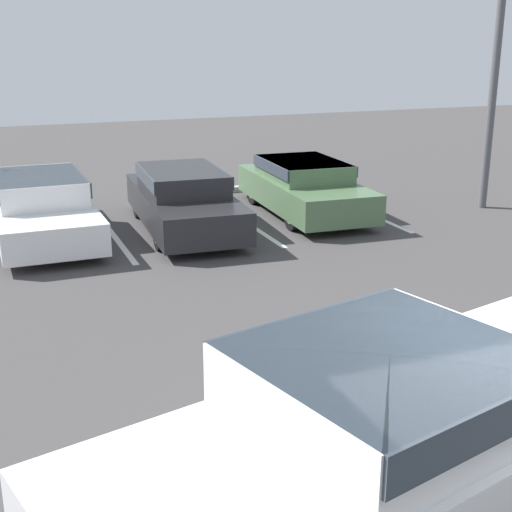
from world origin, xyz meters
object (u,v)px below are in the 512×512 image
object	(u,v)px
pickup_truck	(412,434)
parked_sedan_c	(304,185)
parked_sedan_b	(183,198)
light_post	(497,45)
parked_sedan_a	(41,205)
wheel_stop_curb	(250,188)

from	to	relation	value
pickup_truck	parked_sedan_c	size ratio (longest dim) A/B	1.38
pickup_truck	parked_sedan_b	bearing A→B (deg)	70.50
parked_sedan_b	light_post	bearing A→B (deg)	88.34
pickup_truck	parked_sedan_a	distance (m)	10.48
parked_sedan_c	parked_sedan_b	bearing A→B (deg)	-80.32
light_post	pickup_truck	bearing A→B (deg)	-131.35
parked_sedan_c	wheel_stop_curb	bearing A→B (deg)	-172.09
pickup_truck	wheel_stop_curb	xyz separation A→B (m)	(3.61, 13.02, -0.76)
parked_sedan_c	light_post	bearing A→B (deg)	79.22
parked_sedan_a	wheel_stop_curb	bearing A→B (deg)	115.55
light_post	wheel_stop_curb	distance (m)	6.93
wheel_stop_curb	parked_sedan_c	bearing A→B (deg)	-85.08
parked_sedan_a	wheel_stop_curb	world-z (taller)	parked_sedan_a
parked_sedan_a	wheel_stop_curb	size ratio (longest dim) A/B	2.96
pickup_truck	parked_sedan_a	world-z (taller)	pickup_truck
pickup_truck	wheel_stop_curb	distance (m)	13.53
light_post	parked_sedan_c	bearing A→B (deg)	166.23
parked_sedan_b	wheel_stop_curb	size ratio (longest dim) A/B	2.91
pickup_truck	parked_sedan_a	xyz separation A→B (m)	(-1.94, 10.30, -0.15)
parked_sedan_b	parked_sedan_c	size ratio (longest dim) A/B	1.04
light_post	parked_sedan_b	bearing A→B (deg)	174.52
parked_sedan_a	parked_sedan_c	bearing A→B (deg)	88.63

